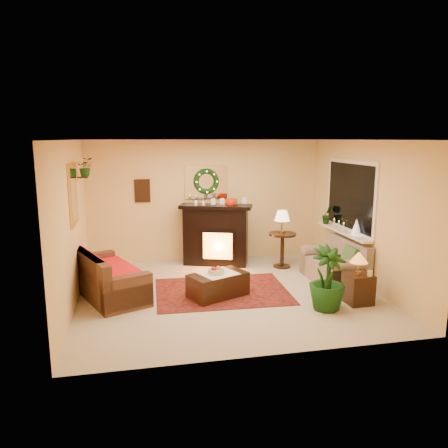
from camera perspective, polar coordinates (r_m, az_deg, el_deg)
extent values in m
plane|color=beige|center=(7.62, 0.54, -9.02)|extent=(5.00, 5.00, 0.00)
plane|color=white|center=(7.15, 0.58, 10.93)|extent=(5.00, 5.00, 0.00)
plane|color=#EFD88C|center=(9.46, -2.35, 3.07)|extent=(5.00, 5.00, 0.00)
plane|color=#EFD88C|center=(5.15, 5.92, -3.82)|extent=(5.00, 5.00, 0.00)
plane|color=#EFD88C|center=(7.18, -19.33, -0.14)|extent=(4.50, 4.50, 0.00)
plane|color=#EFD88C|center=(8.17, 17.95, 1.26)|extent=(4.50, 4.50, 0.00)
cube|color=#410D07|center=(7.69, -0.26, -8.77)|extent=(2.34, 1.79, 0.01)
cube|color=brown|center=(7.63, -14.90, -5.96)|extent=(1.44, 1.98, 0.78)
cube|color=red|center=(7.78, -14.98, -5.46)|extent=(0.79, 1.28, 0.02)
cube|color=black|center=(9.16, -1.09, -1.96)|extent=(1.38, 0.84, 1.21)
sphere|color=red|center=(9.06, 0.86, 2.72)|extent=(0.22, 0.22, 0.22)
cylinder|color=white|center=(8.92, -3.69, 2.31)|extent=(0.06, 0.06, 0.19)
cylinder|color=beige|center=(8.94, -2.72, 2.33)|extent=(0.05, 0.05, 0.16)
cube|color=white|center=(9.39, -2.35, 5.47)|extent=(0.92, 0.02, 0.72)
torus|color=#194719|center=(9.35, -2.31, 5.56)|extent=(0.55, 0.11, 0.55)
cube|color=#381E11|center=(9.28, -10.61, 4.29)|extent=(0.32, 0.03, 0.48)
cube|color=gold|center=(7.40, -19.11, 3.73)|extent=(0.03, 0.84, 1.00)
imported|color=#194719|center=(8.11, -17.57, 5.98)|extent=(0.33, 0.28, 0.36)
cube|color=tan|center=(8.35, 14.22, -4.54)|extent=(0.82, 1.36, 0.77)
cube|color=white|center=(8.61, 16.17, 3.52)|extent=(0.03, 1.86, 1.36)
cube|color=black|center=(8.60, 16.08, 3.51)|extent=(0.02, 1.70, 1.22)
cube|color=white|center=(8.67, 15.31, -0.95)|extent=(0.22, 1.86, 0.04)
cone|color=white|center=(8.30, 16.91, -0.37)|extent=(0.20, 0.20, 0.30)
imported|color=#124410|center=(9.22, 13.33, 1.21)|extent=(0.27, 0.22, 0.50)
cylinder|color=black|center=(9.10, 7.60, -3.61)|extent=(0.68, 0.68, 0.72)
cone|color=#FFE2C0|center=(8.97, 7.58, -0.19)|extent=(0.31, 0.31, 0.48)
cube|color=#4E2515|center=(7.42, 17.13, -7.88)|extent=(0.41, 0.41, 0.49)
cone|color=#FF9E16|center=(7.25, 17.19, -4.40)|extent=(0.28, 0.28, 0.41)
cube|color=black|center=(7.40, -0.80, -7.92)|extent=(1.09, 0.88, 0.40)
cylinder|color=beige|center=(7.29, -1.03, -6.22)|extent=(0.28, 0.28, 0.06)
imported|color=#1E4C23|center=(6.98, 13.32, -7.33)|extent=(2.10, 2.10, 3.00)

